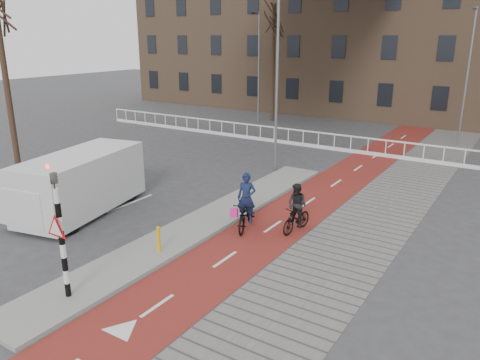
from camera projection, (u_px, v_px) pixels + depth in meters
The scene contains 16 objects.
ground at pixel (142, 274), 13.27m from camera, with size 120.00×120.00×0.00m, color #38383A.
bike_lane at pixel (328, 189), 20.54m from camera, with size 2.50×60.00×0.01m, color maroon.
sidewalk at pixel (392, 201), 19.10m from camera, with size 3.00×60.00×0.01m, color slate.
curb_island at pixel (206, 221), 16.83m from camera, with size 1.80×16.00×0.12m, color gray.
traffic_signal at pixel (60, 228), 11.36m from camera, with size 0.80×0.80×3.68m.
bollard at pixel (159, 239), 14.25m from camera, with size 0.12×0.12×0.80m, color #E2A70C.
cyclist_near at pixel (246, 210), 16.18m from camera, with size 1.25×2.04×2.01m.
cyclist_far at pixel (297, 212), 15.90m from camera, with size 0.78×1.60×1.71m.
van at pixel (81, 182), 17.53m from camera, with size 3.16×5.62×2.28m.
railing at pixel (274, 137), 29.42m from camera, with size 28.00×0.10×0.99m.
townhouse_row at pixel (385, 18), 38.23m from camera, with size 46.00×10.00×15.90m.
tree_left at pixel (6, 84), 21.64m from camera, with size 0.27×0.27×8.62m, color black.
tree_mid at pixel (273, 64), 35.60m from camera, with size 0.27×0.27×8.69m, color black.
streetlight_near at pixel (277, 82), 22.02m from camera, with size 0.12×0.12×8.76m, color slate.
streetlight_left at pixel (259, 69), 35.05m from camera, with size 0.12×0.12×8.10m, color slate.
streetlight_right at pixel (467, 79), 27.61m from camera, with size 0.12×0.12×8.01m, color slate.
Camera 1 is at (8.75, -8.50, 6.49)m, focal length 35.00 mm.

